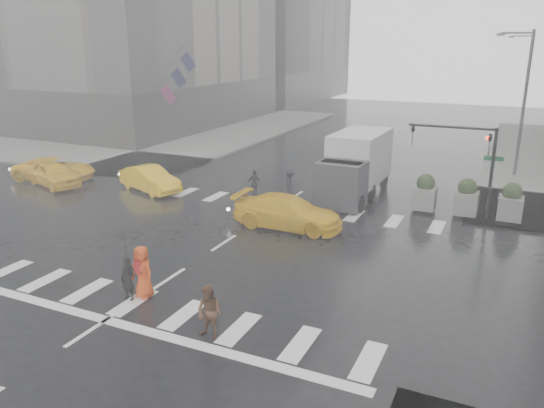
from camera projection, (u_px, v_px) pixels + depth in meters
The scene contains 20 objects.
ground at pixel (224, 243), 22.80m from camera, with size 120.00×120.00×0.00m, color black.
sidewalk_nw at pixel (130, 141), 45.83m from camera, with size 35.00×35.00×0.15m, color slate.
road_markings at pixel (224, 243), 22.80m from camera, with size 18.00×48.00×0.01m, color silver, non-canonical shape.
traffic_signal_pole at pixel (471, 153), 25.14m from camera, with size 4.45×0.42×4.50m.
street_lamp_near at pixel (522, 98), 32.53m from camera, with size 2.15×0.22×9.00m.
street_lamp_far at pixel (525, 79), 49.84m from camera, with size 2.15×0.22×9.00m.
planter_west at pixel (425, 193), 26.77m from camera, with size 1.10×1.10×1.80m.
planter_mid at pixel (467, 197), 25.96m from camera, with size 1.10×1.10×1.80m.
planter_east at pixel (511, 202), 25.15m from camera, with size 1.10×1.10×1.80m.
flag_cluster at pixel (176, 76), 43.27m from camera, with size 2.87×3.06×4.69m.
pedestrian_black at pixel (125, 253), 17.33m from camera, with size 0.99×1.01×2.43m.
pedestrian_brown at pixel (209, 312), 15.26m from camera, with size 0.80×0.63×1.65m, color #4D2E1B.
pedestrian_orange at pixel (143, 272), 17.73m from camera, with size 0.99×0.74×1.83m.
pedestrian_far_a at pixel (255, 184), 29.09m from camera, with size 0.94×0.57×1.61m, color black.
pedestrian_far_b at pixel (290, 184), 28.95m from camera, with size 1.12×0.62×1.73m, color black.
taxi_front at pixel (54, 174), 31.64m from camera, with size 1.73×4.29×1.46m, color yellow.
taxi_mid at pixel (150, 179), 30.53m from camera, with size 1.51×4.33×1.43m, color yellow.
taxi_rear at pixel (288, 212), 24.51m from camera, with size 2.09×4.54×1.49m, color yellow.
taxi_far at pixel (55, 169), 33.03m from camera, with size 2.30×4.41×1.38m, color yellow.
box_truck at pixel (355, 164), 29.01m from camera, with size 2.48×6.60×3.51m.
Camera 1 is at (10.91, -18.41, 8.30)m, focal length 35.00 mm.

